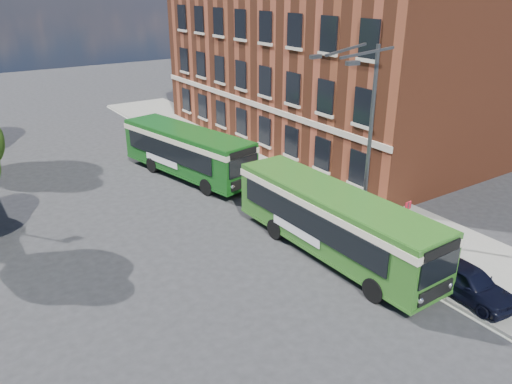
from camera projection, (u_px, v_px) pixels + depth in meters
ground at (249, 249)px, 23.05m from camera, size 120.00×120.00×0.00m
pavement at (272, 169)px, 32.75m from camera, size 6.00×48.00×0.15m
kerb_line at (232, 179)px, 31.21m from camera, size 0.12×48.00×0.01m
brick_office at (319, 48)px, 36.74m from camera, size 12.10×26.00×14.20m
street_lamp at (364, 143)px, 22.15m from camera, size 2.96×2.38×9.00m
bus_stop_sign at (406, 223)px, 22.12m from camera, size 0.35×0.08×2.52m
bus_front at (333, 217)px, 21.89m from camera, size 2.83×11.11×3.02m
bus_rear at (187, 149)px, 31.02m from camera, size 4.55×10.43×3.02m
parked_car at (468, 281)px, 19.06m from camera, size 1.73×3.88×1.29m
pedestrian_a at (409, 249)px, 20.95m from camera, size 0.74×0.62×1.75m
pedestrian_b at (361, 221)px, 23.61m from camera, size 0.97×0.91×1.60m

